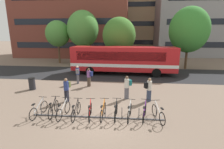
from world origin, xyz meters
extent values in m
plane|color=#7A6656|center=(0.00, 0.00, 0.00)|extent=(200.00, 200.00, 0.00)
cube|color=#232326|center=(0.00, 11.08, 0.00)|extent=(80.00, 7.20, 0.01)
cube|color=red|center=(0.71, 11.08, 1.85)|extent=(12.07, 2.92, 2.70)
cube|color=white|center=(0.71, 11.08, 1.20)|extent=(12.09, 2.94, 0.36)
cube|color=black|center=(6.16, 10.91, 2.98)|extent=(1.07, 2.33, 0.40)
cube|color=black|center=(6.69, 10.89, 2.12)|extent=(0.15, 2.19, 1.40)
cube|color=black|center=(0.45, 12.33, 2.25)|extent=(9.84, 0.37, 0.97)
cube|color=black|center=(0.38, 9.85, 2.25)|extent=(9.84, 0.37, 0.97)
cylinder|color=black|center=(4.47, 12.12, 0.50)|extent=(1.01, 0.33, 1.00)
cylinder|color=black|center=(4.40, 9.81, 0.50)|extent=(1.01, 0.33, 1.00)
cylinder|color=black|center=(-2.97, 12.35, 0.50)|extent=(1.01, 0.33, 1.00)
cylinder|color=black|center=(-3.04, 10.04, 0.50)|extent=(1.01, 0.33, 1.00)
cube|color=#47474C|center=(-0.34, 0.05, 0.03)|extent=(7.48, 0.21, 0.06)
cylinder|color=#47474C|center=(-3.61, -0.01, 0.35)|extent=(0.04, 0.04, 0.70)
cylinder|color=#47474C|center=(-2.67, 0.01, 0.35)|extent=(0.04, 0.04, 0.70)
cylinder|color=#47474C|center=(-1.74, 0.03, 0.35)|extent=(0.04, 0.04, 0.70)
cylinder|color=#47474C|center=(-0.80, 0.04, 0.35)|extent=(0.04, 0.04, 0.70)
cylinder|color=#47474C|center=(0.13, 0.06, 0.35)|extent=(0.04, 0.04, 0.70)
cylinder|color=#47474C|center=(1.07, 0.07, 0.35)|extent=(0.04, 0.04, 0.70)
cylinder|color=#47474C|center=(2.00, 0.09, 0.35)|extent=(0.04, 0.04, 0.70)
cylinder|color=#47474C|center=(2.93, 0.11, 0.35)|extent=(0.04, 0.04, 0.70)
torus|color=black|center=(-3.66, 0.45, 0.35)|extent=(0.11, 0.70, 0.70)
torus|color=black|center=(-3.76, -0.57, 0.35)|extent=(0.11, 0.70, 0.70)
cube|color=#B7BABF|center=(-3.71, -0.04, 0.67)|extent=(0.12, 0.92, 0.58)
cylinder|color=#B7BABF|center=(-3.75, -0.47, 0.62)|extent=(0.03, 0.03, 0.55)
cube|color=black|center=(-3.75, -0.47, 0.88)|extent=(0.12, 0.23, 0.05)
cylinder|color=#B7BABF|center=(-3.67, 0.43, 0.67)|extent=(0.03, 0.03, 0.65)
cylinder|color=black|center=(-3.67, 0.43, 0.98)|extent=(0.52, 0.08, 0.03)
torus|color=black|center=(-2.96, 0.62, 0.35)|extent=(0.11, 0.70, 0.70)
torus|color=black|center=(-2.86, -0.39, 0.35)|extent=(0.11, 0.70, 0.70)
cube|color=black|center=(-2.92, 0.14, 0.67)|extent=(0.12, 0.92, 0.58)
cylinder|color=black|center=(-2.87, -0.29, 0.62)|extent=(0.03, 0.03, 0.55)
cube|color=black|center=(-2.87, -0.29, 0.88)|extent=(0.12, 0.23, 0.05)
cylinder|color=black|center=(-2.96, 0.60, 0.67)|extent=(0.03, 0.03, 0.65)
cylinder|color=black|center=(-2.96, 0.60, 0.98)|extent=(0.52, 0.08, 0.03)
torus|color=black|center=(-2.21, 0.47, 0.35)|extent=(0.11, 0.71, 0.70)
torus|color=black|center=(-2.30, -0.55, 0.35)|extent=(0.11, 0.71, 0.70)
cube|color=silver|center=(-2.25, -0.02, 0.67)|extent=(0.12, 0.92, 0.58)
cylinder|color=silver|center=(-2.29, -0.45, 0.62)|extent=(0.03, 0.03, 0.55)
cube|color=black|center=(-2.29, -0.45, 0.88)|extent=(0.12, 0.23, 0.05)
cylinder|color=silver|center=(-2.21, 0.45, 0.67)|extent=(0.03, 0.03, 0.65)
cylinder|color=black|center=(-2.21, 0.45, 0.98)|extent=(0.52, 0.08, 0.03)
torus|color=black|center=(-1.52, 0.46, 0.35)|extent=(0.05, 0.70, 0.70)
torus|color=black|center=(-1.51, -0.56, 0.35)|extent=(0.05, 0.70, 0.70)
cube|color=black|center=(-1.51, -0.03, 0.67)|extent=(0.04, 0.92, 0.58)
cylinder|color=black|center=(-1.51, -0.46, 0.62)|extent=(0.03, 0.03, 0.55)
cube|color=black|center=(-1.51, -0.46, 0.88)|extent=(0.10, 0.22, 0.05)
cylinder|color=black|center=(-1.52, 0.44, 0.67)|extent=(0.03, 0.03, 0.65)
cylinder|color=black|center=(-1.52, 0.44, 0.98)|extent=(0.52, 0.03, 0.03)
torus|color=black|center=(-0.78, 0.49, 0.35)|extent=(0.14, 0.70, 0.70)
torus|color=black|center=(-0.64, -0.52, 0.35)|extent=(0.14, 0.70, 0.70)
cube|color=red|center=(-0.72, 0.00, 0.67)|extent=(0.16, 0.92, 0.58)
cylinder|color=red|center=(-0.66, -0.42, 0.62)|extent=(0.03, 0.03, 0.55)
cube|color=black|center=(-0.66, -0.42, 0.88)|extent=(0.13, 0.23, 0.05)
cylinder|color=red|center=(-0.78, 0.47, 0.67)|extent=(0.04, 0.04, 0.65)
cylinder|color=black|center=(-0.78, 0.47, 0.98)|extent=(0.52, 0.10, 0.03)
torus|color=black|center=(0.02, 0.59, 0.35)|extent=(0.06, 0.70, 0.70)
torus|color=black|center=(-0.01, -0.43, 0.35)|extent=(0.06, 0.70, 0.70)
cube|color=orange|center=(0.01, 0.10, 0.67)|extent=(0.06, 0.92, 0.58)
cylinder|color=orange|center=(0.00, -0.33, 0.62)|extent=(0.03, 0.03, 0.55)
cube|color=black|center=(0.00, -0.33, 0.88)|extent=(0.11, 0.22, 0.05)
cylinder|color=orange|center=(0.02, 0.57, 0.67)|extent=(0.03, 0.03, 0.65)
cylinder|color=black|center=(0.02, 0.57, 0.98)|extent=(0.52, 0.04, 0.03)
torus|color=black|center=(0.73, 0.68, 0.35)|extent=(0.05, 0.70, 0.70)
torus|color=black|center=(0.72, -0.34, 0.35)|extent=(0.05, 0.70, 0.70)
cube|color=black|center=(0.72, 0.19, 0.67)|extent=(0.05, 0.92, 0.58)
cylinder|color=black|center=(0.72, -0.24, 0.62)|extent=(0.03, 0.03, 0.55)
cube|color=black|center=(0.72, -0.24, 0.88)|extent=(0.10, 0.22, 0.05)
cylinder|color=black|center=(0.73, 0.66, 0.67)|extent=(0.03, 0.03, 0.65)
cylinder|color=black|center=(0.73, 0.66, 0.98)|extent=(0.52, 0.04, 0.03)
torus|color=black|center=(1.55, 0.62, 0.35)|extent=(0.13, 0.70, 0.70)
torus|color=black|center=(1.42, -0.40, 0.35)|extent=(0.13, 0.70, 0.70)
cube|color=silver|center=(1.49, 0.13, 0.67)|extent=(0.14, 0.92, 0.58)
cylinder|color=silver|center=(1.44, -0.30, 0.62)|extent=(0.03, 0.03, 0.55)
cube|color=black|center=(1.44, -0.30, 0.88)|extent=(0.13, 0.23, 0.05)
cylinder|color=silver|center=(1.54, 0.60, 0.67)|extent=(0.04, 0.04, 0.65)
cylinder|color=black|center=(1.54, 0.60, 0.98)|extent=(0.52, 0.09, 0.03)
torus|color=black|center=(2.41, 0.68, 0.35)|extent=(0.18, 0.70, 0.70)
torus|color=black|center=(2.22, -0.32, 0.35)|extent=(0.18, 0.70, 0.70)
cube|color=#702893|center=(2.32, 0.20, 0.67)|extent=(0.20, 0.91, 0.58)
cylinder|color=#702893|center=(2.24, -0.23, 0.62)|extent=(0.04, 0.04, 0.55)
cube|color=black|center=(2.24, -0.23, 0.88)|extent=(0.14, 0.23, 0.05)
cylinder|color=#702893|center=(2.40, 0.66, 0.67)|extent=(0.04, 0.04, 0.65)
cylinder|color=black|center=(2.40, 0.66, 0.98)|extent=(0.52, 0.12, 0.03)
torus|color=black|center=(2.92, 0.61, 0.35)|extent=(0.22, 0.69, 0.70)
torus|color=black|center=(3.18, -0.38, 0.35)|extent=(0.22, 0.69, 0.70)
cube|color=silver|center=(3.04, 0.13, 0.67)|extent=(0.27, 0.90, 0.58)
cylinder|color=silver|center=(3.15, -0.28, 0.62)|extent=(0.04, 0.04, 0.55)
cube|color=black|center=(3.15, -0.28, 0.88)|extent=(0.15, 0.24, 0.05)
cylinder|color=silver|center=(2.92, 0.59, 0.67)|extent=(0.04, 0.04, 0.65)
cylinder|color=black|center=(2.92, 0.59, 0.98)|extent=(0.51, 0.16, 0.03)
cube|color=#2D3851|center=(2.83, 2.82, 0.42)|extent=(0.31, 0.27, 0.84)
cylinder|color=beige|center=(2.83, 2.82, 1.16)|extent=(0.43, 0.43, 0.64)
sphere|color=#936B4C|center=(2.83, 2.82, 1.59)|extent=(0.22, 0.22, 0.22)
cube|color=black|center=(2.59, 2.74, 1.19)|extent=(0.26, 0.32, 0.40)
cube|color=#47382D|center=(-2.17, 5.82, 0.43)|extent=(0.29, 0.24, 0.86)
cylinder|color=#7F4C93|center=(-2.17, 5.82, 1.15)|extent=(0.40, 0.40, 0.58)
sphere|color=brown|center=(-2.17, 5.82, 1.55)|extent=(0.22, 0.22, 0.22)
cube|color=navy|center=(-1.92, 5.77, 1.18)|extent=(0.23, 0.31, 0.40)
cube|color=#565660|center=(1.27, 3.12, 0.43)|extent=(0.32, 0.30, 0.85)
cylinder|color=beige|center=(1.27, 3.12, 1.18)|extent=(0.46, 0.46, 0.65)
sphere|color=brown|center=(1.27, 3.12, 1.61)|extent=(0.22, 0.22, 0.22)
cube|color=#197075|center=(1.50, 3.24, 1.21)|extent=(0.29, 0.33, 0.40)
cube|color=#565660|center=(-3.44, 6.60, 0.45)|extent=(0.26, 0.30, 0.90)
cylinder|color=navy|center=(-3.44, 6.60, 1.20)|extent=(0.41, 0.41, 0.61)
sphere|color=beige|center=(-3.44, 6.60, 1.62)|extent=(0.22, 0.22, 0.22)
cube|color=slate|center=(-3.38, 6.34, 1.23)|extent=(0.32, 0.24, 0.40)
cube|color=black|center=(-2.88, 2.14, 0.43)|extent=(0.26, 0.31, 0.87)
cylinder|color=navy|center=(-2.88, 2.14, 1.17)|extent=(0.42, 0.42, 0.60)
sphere|color=#936B4C|center=(-2.88, 2.14, 1.58)|extent=(0.22, 0.22, 0.22)
cube|color=#56602D|center=(-2.80, 2.39, 1.20)|extent=(0.32, 0.25, 0.40)
cylinder|color=#232328|center=(-6.78, 4.43, 0.47)|extent=(0.52, 0.52, 0.95)
cylinder|color=black|center=(-6.78, 4.43, 0.99)|extent=(0.55, 0.55, 0.08)
cylinder|color=brown|center=(9.07, 15.06, 1.33)|extent=(0.32, 0.32, 2.66)
ellipsoid|color=#388433|center=(9.07, 15.06, 5.16)|extent=(5.06, 5.06, 5.89)
cylinder|color=brown|center=(-0.08, 15.42, 1.19)|extent=(0.32, 0.32, 2.38)
ellipsoid|color=#427A2D|center=(-0.08, 15.42, 4.46)|extent=(4.57, 4.57, 4.91)
cylinder|color=brown|center=(-10.07, 18.11, 1.48)|extent=(0.32, 0.32, 2.95)
ellipsoid|color=#4C8E3D|center=(-10.07, 18.11, 4.70)|extent=(3.81, 3.81, 4.10)
cylinder|color=brown|center=(-5.87, 18.00, 1.52)|extent=(0.32, 0.32, 3.03)
ellipsoid|color=#4C8E3D|center=(-5.87, 18.00, 5.41)|extent=(4.86, 4.86, 5.60)
cube|color=brown|center=(-10.45, 28.60, 8.60)|extent=(22.63, 11.76, 17.21)
cube|color=black|center=(-10.45, 22.69, 2.58)|extent=(19.91, 0.06, 1.10)
cube|color=black|center=(-10.45, 22.69, 6.88)|extent=(19.91, 0.06, 1.10)
cube|color=gray|center=(17.69, 32.73, 8.67)|extent=(20.99, 12.84, 17.33)
cube|color=black|center=(17.69, 26.28, 2.60)|extent=(18.47, 0.06, 1.10)
cube|color=black|center=(17.69, 26.28, 6.93)|extent=(18.47, 0.06, 1.10)
cube|color=tan|center=(2.51, 41.34, 8.89)|extent=(15.73, 13.46, 17.78)
cube|color=black|center=(2.51, 34.58, 2.67)|extent=(13.84, 0.06, 1.10)
cube|color=black|center=(2.51, 34.58, 7.11)|extent=(13.84, 0.06, 1.10)
cube|color=black|center=(2.51, 34.58, 11.56)|extent=(13.84, 0.06, 1.10)
camera|label=1|loc=(1.39, -8.53, 4.62)|focal=27.00mm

